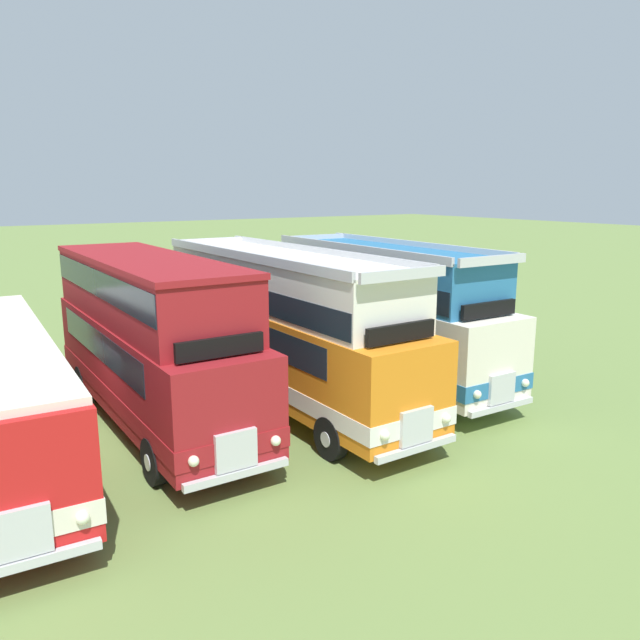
# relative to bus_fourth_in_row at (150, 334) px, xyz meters

# --- Properties ---
(ground_plane) EXTENTS (200.00, 200.00, 0.00)m
(ground_plane) POSITION_rel_bus_fourth_in_row_xyz_m (-1.90, -0.52, -2.47)
(ground_plane) COLOR olive
(bus_fourth_in_row) EXTENTS (2.66, 10.08, 4.49)m
(bus_fourth_in_row) POSITION_rel_bus_fourth_in_row_xyz_m (0.00, 0.00, 0.00)
(bus_fourth_in_row) COLOR maroon
(bus_fourth_in_row) RESTS_ON ground
(bus_fifth_in_row) EXTENTS (2.66, 11.47, 4.52)m
(bus_fifth_in_row) POSITION_rel_bus_fourth_in_row_xyz_m (3.80, -0.34, -0.10)
(bus_fifth_in_row) COLOR orange
(bus_fifth_in_row) RESTS_ON ground
(bus_sixth_in_row) EXTENTS (2.79, 10.04, 4.52)m
(bus_sixth_in_row) POSITION_rel_bus_fourth_in_row_xyz_m (7.61, -0.32, -0.11)
(bus_sixth_in_row) COLOR silver
(bus_sixth_in_row) RESTS_ON ground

